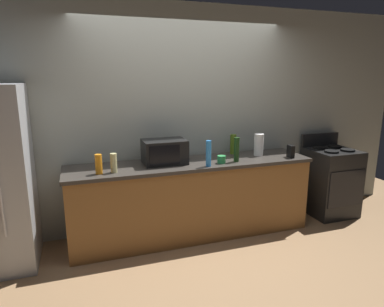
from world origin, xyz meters
The scene contains 13 objects.
ground_plane centered at (0.00, 0.00, 0.00)m, with size 8.00×8.00×0.00m, color #93704C.
back_wall centered at (0.00, 0.81, 1.35)m, with size 6.40×0.10×2.70m, color #9EA399.
counter_run centered at (0.00, 0.40, 0.45)m, with size 2.84×0.64×0.90m.
stove_range centered at (2.00, 0.40, 0.46)m, with size 0.60×0.61×1.08m.
microwave centered at (-0.31, 0.45, 1.04)m, with size 0.48×0.35×0.27m.
paper_towel_roll centered at (0.89, 0.45, 1.04)m, with size 0.12×0.12×0.27m, color white.
cordless_phone centered at (1.21, 0.22, 0.98)m, with size 0.05×0.11×0.15m, color black.
bottle_spray_cleaner centered at (0.11, 0.16, 1.04)m, with size 0.06×0.06×0.29m, color #338CE5.
bottle_wine centered at (0.49, 0.25, 1.04)m, with size 0.06×0.06×0.28m, color #1E3F19.
bottle_olive_oil centered at (0.63, 0.63, 1.02)m, with size 0.08×0.08×0.25m, color #4C6B19.
bottle_vinegar centered at (-0.90, 0.25, 1.00)m, with size 0.07×0.07×0.20m, color beige.
bottle_dish_soap centered at (-1.05, 0.25, 1.00)m, with size 0.07×0.07×0.20m, color orange.
mug_green centered at (0.30, 0.24, 0.94)m, with size 0.09×0.09×0.09m, color #2D8C47.
Camera 1 is at (-1.23, -3.18, 1.88)m, focal length 31.77 mm.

